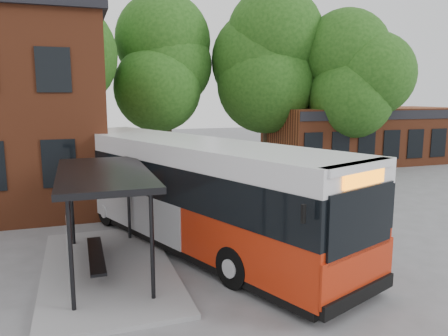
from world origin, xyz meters
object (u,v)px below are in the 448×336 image
object	(u,v)px
city_bus	(185,191)
bicycle_1	(300,170)
bicycle_3	(338,170)
bicycle_4	(318,168)
bicycle_0	(281,171)
bus_shelter	(106,221)
bicycle_6	(342,165)
bicycle_7	(360,165)

from	to	relation	value
city_bus	bicycle_1	xyz separation A→B (m)	(9.35, 9.18, -1.28)
bicycle_3	city_bus	bearing A→B (deg)	141.58
city_bus	bicycle_1	distance (m)	13.17
bicycle_4	bicycle_0	bearing A→B (deg)	93.26
bus_shelter	city_bus	world-z (taller)	city_bus
bus_shelter	bicycle_6	bearing A→B (deg)	37.11
bicycle_1	bicycle_4	world-z (taller)	bicycle_1
bus_shelter	bicycle_3	xyz separation A→B (m)	(14.17, 10.14, -1.01)
bicycle_4	bicycle_6	distance (m)	2.12
bus_shelter	bicycle_4	xyz separation A→B (m)	(13.41, 11.13, -1.01)
city_bus	bus_shelter	bearing A→B (deg)	-166.89
city_bus	bicycle_4	world-z (taller)	city_bus
bicycle_0	bicycle_7	world-z (taller)	bicycle_7
bicycle_3	bicycle_6	distance (m)	2.01
city_bus	bicycle_1	size ratio (longest dim) A/B	9.13
bicycle_0	bicycle_3	distance (m)	3.50
bus_shelter	bicycle_1	world-z (taller)	bus_shelter
bicycle_0	bicycle_3	world-z (taller)	bicycle_0
bicycle_6	bicycle_7	distance (m)	1.18
bicycle_1	bicycle_6	bearing A→B (deg)	-77.88
bicycle_0	city_bus	bearing A→B (deg)	126.43
bicycle_0	bicycle_6	bearing A→B (deg)	-92.55
bicycle_0	bus_shelter	bearing A→B (deg)	123.48
bus_shelter	bicycle_6	distance (m)	19.40
bus_shelter	bicycle_1	bearing A→B (deg)	42.49
bicycle_3	bicycle_4	bearing A→B (deg)	53.45
bicycle_0	bicycle_3	size ratio (longest dim) A/B	1.20
bicycle_3	bicycle_4	distance (m)	1.25
bicycle_0	bicycle_7	bearing A→B (deg)	-102.82
bicycle_6	bicycle_0	bearing A→B (deg)	85.17
bicycle_3	bicycle_7	size ratio (longest dim) A/B	0.79
bicycle_1	bicycle_0	bearing A→B (deg)	98.56
city_bus	bicycle_6	bearing A→B (deg)	16.05
bus_shelter	bicycle_7	size ratio (longest dim) A/B	3.78
bicycle_1	bicycle_4	xyz separation A→B (m)	(1.32, 0.06, -0.01)
bicycle_1	bicycle_7	bearing A→B (deg)	-91.64
bus_shelter	bicycle_0	bearing A→B (deg)	45.42
bicycle_6	city_bus	bearing A→B (deg)	113.40
bicycle_3	bicycle_6	xyz separation A→B (m)	(1.28, 1.55, 0.03)
city_bus	bicycle_7	xyz separation A→B (m)	(13.51, 8.94, -1.17)
bicycle_7	bicycle_1	bearing A→B (deg)	108.46
bicycle_7	city_bus	bearing A→B (deg)	145.30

